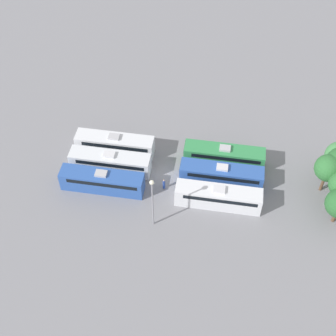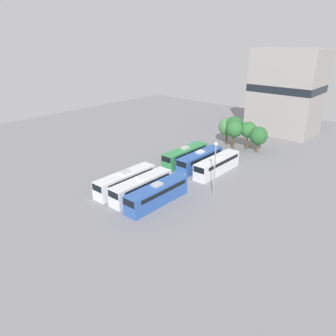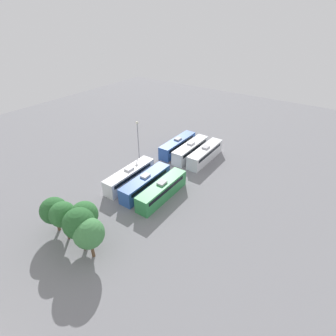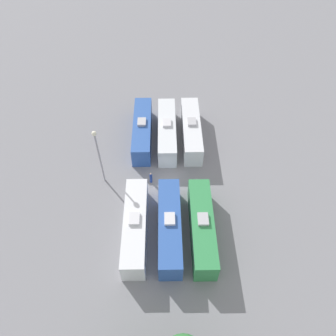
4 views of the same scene
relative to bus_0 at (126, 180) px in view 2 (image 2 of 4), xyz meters
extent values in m
plane|color=gray|center=(3.61, 8.23, -1.65)|extent=(126.80, 126.80, 0.00)
cube|color=silver|center=(0.00, -0.04, -0.14)|extent=(2.57, 11.70, 3.01)
cube|color=black|center=(0.00, 0.26, 0.68)|extent=(2.61, 9.95, 0.66)
cube|color=black|center=(0.00, -5.88, 0.69)|extent=(2.27, 0.08, 1.05)
cube|color=#B2B2B7|center=(0.00, -0.04, 1.54)|extent=(1.20, 1.60, 0.35)
cube|color=silver|center=(3.61, 0.13, -0.14)|extent=(2.57, 11.70, 3.01)
cube|color=black|center=(3.61, 0.42, 0.68)|extent=(2.61, 9.95, 0.66)
cube|color=black|center=(3.61, -5.71, 0.69)|extent=(2.27, 0.08, 1.05)
cube|color=silver|center=(3.61, 0.13, 1.54)|extent=(1.20, 1.60, 0.35)
cube|color=#2D56A8|center=(7.25, -0.12, -0.14)|extent=(2.57, 11.70, 3.01)
cube|color=black|center=(7.25, 0.17, 0.68)|extent=(2.61, 9.95, 0.66)
cube|color=black|center=(7.25, -5.97, 0.69)|extent=(2.27, 0.08, 1.05)
cube|color=#B2B2B7|center=(7.25, -0.12, 1.54)|extent=(1.20, 1.60, 0.35)
cube|color=#338C4C|center=(-0.23, 16.31, -0.14)|extent=(2.57, 11.70, 3.01)
cube|color=black|center=(-0.23, 16.60, 0.68)|extent=(2.61, 9.95, 0.66)
cube|color=black|center=(-0.23, 10.47, 0.69)|extent=(2.27, 0.08, 1.05)
cube|color=#B2B2B7|center=(-0.23, 16.31, 1.54)|extent=(1.20, 1.60, 0.35)
cube|color=#2D56A8|center=(3.51, 16.22, -0.14)|extent=(2.57, 11.70, 3.01)
cube|color=black|center=(3.51, 16.51, 0.68)|extent=(2.61, 9.95, 0.66)
cube|color=black|center=(3.51, 10.38, 0.69)|extent=(2.27, 0.08, 1.05)
cube|color=silver|center=(3.51, 16.22, 1.54)|extent=(1.20, 1.60, 0.35)
cube|color=silver|center=(7.48, 16.14, -0.14)|extent=(2.57, 11.70, 3.01)
cube|color=black|center=(7.48, 16.43, 0.68)|extent=(2.61, 9.95, 0.66)
cube|color=black|center=(7.48, 10.29, 0.69)|extent=(2.27, 0.08, 1.05)
cube|color=silver|center=(7.48, 16.14, 1.54)|extent=(1.20, 1.60, 0.35)
cylinder|color=navy|center=(5.86, 8.39, -0.87)|extent=(0.36, 0.36, 1.55)
sphere|color=tan|center=(5.86, 8.39, 0.02)|extent=(0.24, 0.24, 0.24)
cylinder|color=gray|center=(12.12, 8.00, 2.58)|extent=(0.20, 0.20, 8.46)
sphere|color=#EAE5C6|center=(12.12, 8.00, 6.99)|extent=(0.60, 0.60, 0.60)
cylinder|color=brown|center=(-0.24, 32.06, -0.23)|extent=(0.43, 0.43, 2.84)
sphere|color=#428447|center=(-0.24, 32.06, 2.60)|extent=(4.05, 4.05, 4.05)
cylinder|color=brown|center=(1.63, 31.98, 0.07)|extent=(0.31, 0.31, 3.44)
sphere|color=#28602D|center=(1.63, 31.98, 3.26)|extent=(4.20, 4.20, 4.20)
cylinder|color=brown|center=(2.67, 30.30, 0.01)|extent=(0.40, 0.40, 3.32)
sphere|color=#2D6B33|center=(2.67, 30.30, 2.99)|extent=(3.79, 3.79, 3.79)
cylinder|color=brown|center=(5.20, 31.93, 0.01)|extent=(0.39, 0.39, 3.32)
sphere|color=#2D6B33|center=(5.20, 31.93, 2.94)|extent=(3.62, 3.62, 3.62)
cylinder|color=brown|center=(7.85, 31.68, -0.44)|extent=(0.46, 0.46, 2.42)
sphere|color=#28602D|center=(7.85, 31.68, 2.16)|extent=(3.95, 3.95, 3.95)
cube|color=gray|center=(5.19, 50.73, 8.91)|extent=(16.25, 11.80, 21.11)
cube|color=black|center=(5.19, 50.73, 9.96)|extent=(16.31, 11.86, 1.80)
camera|label=1|loc=(46.98, 15.54, 50.15)|focal=50.00mm
camera|label=2|loc=(37.82, -32.82, 22.55)|focal=35.00mm
camera|label=3|loc=(-22.34, 46.02, 27.04)|focal=28.00mm
camera|label=4|loc=(3.99, 35.70, 33.09)|focal=35.00mm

